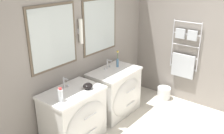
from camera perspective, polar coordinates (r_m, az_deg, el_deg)
wall_back at (r=3.92m, az=-8.75°, el=4.46°), size 5.24×0.14×2.60m
wall_right at (r=4.84m, az=16.93°, el=6.82°), size 0.13×3.87×2.60m
vanity_left at (r=3.78m, az=-8.44°, el=-11.07°), size 0.89×0.66×0.82m
vanity_right at (r=4.42m, az=0.91°, el=-5.74°), size 0.89×0.66×0.82m
faucet_left at (r=3.68m, az=-10.82°, el=-3.69°), size 0.17×0.11×0.17m
faucet_right at (r=4.33m, az=-0.98°, el=0.64°), size 0.17×0.11×0.17m
toiletry_bottle at (r=3.34m, az=-11.68°, el=-6.26°), size 0.07×0.07×0.19m
amenity_bowl at (r=3.64m, az=-5.53°, el=-4.34°), size 0.14×0.14×0.09m
flower_vase at (r=4.40m, az=1.28°, el=1.40°), size 0.04×0.04×0.30m
waste_bin at (r=5.15m, az=11.76°, el=-5.77°), size 0.26×0.26×0.24m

